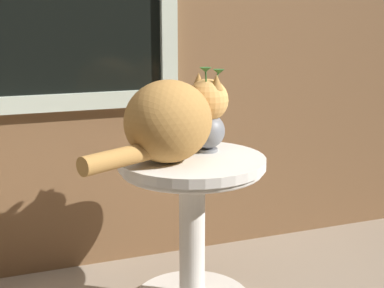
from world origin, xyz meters
name	(u,v)px	position (x,y,z in m)	size (l,w,h in m)	color
wicker_side_table	(192,209)	(0.28, 0.26, 0.40)	(0.54, 0.54, 0.60)	silver
cat	(172,119)	(0.20, 0.24, 0.75)	(0.61, 0.41, 0.30)	#AD7A3D
pewter_vase_with_ivy	(207,127)	(0.37, 0.32, 0.69)	(0.14, 0.13, 0.32)	slate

